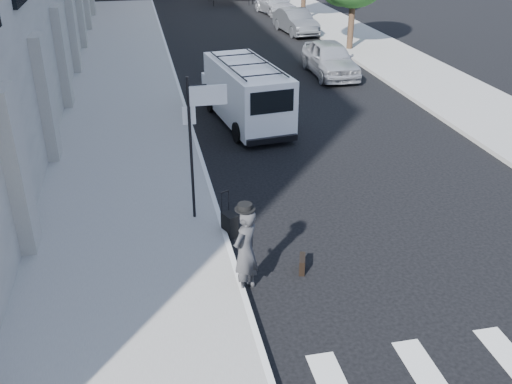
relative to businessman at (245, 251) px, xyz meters
name	(u,v)px	position (x,y,z in m)	size (l,w,h in m)	color
ground	(338,284)	(1.90, -0.19, -0.93)	(120.00, 120.00, 0.00)	black
sidewalk_left	(125,82)	(-2.35, 15.81, -0.85)	(4.50, 48.00, 0.15)	gray
sidewalk_right	(374,48)	(10.90, 19.81, -0.85)	(4.00, 56.00, 0.15)	gray
sign_pole	(200,119)	(-0.46, 3.01, 1.72)	(1.03, 0.07, 3.50)	black
businessman	(245,251)	(0.00, 0.00, 0.00)	(0.68, 0.44, 1.86)	#323235
briefcase	(302,264)	(1.31, 0.43, -0.76)	(0.12, 0.44, 0.34)	black
suitcase	(230,224)	(0.04, 2.19, -0.64)	(0.38, 0.46, 1.10)	black
cargo_van	(245,92)	(1.92, 9.92, 0.16)	(2.49, 5.68, 2.09)	white
parked_car_a	(330,59)	(6.90, 15.36, -0.16)	(1.82, 4.51, 1.54)	#9EA0A6
parked_car_b	(296,21)	(7.92, 24.96, -0.21)	(1.52, 4.36, 1.44)	#4C4F53
parked_car_c	(275,4)	(8.35, 32.01, -0.24)	(1.93, 4.74, 1.37)	#A6A8AE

